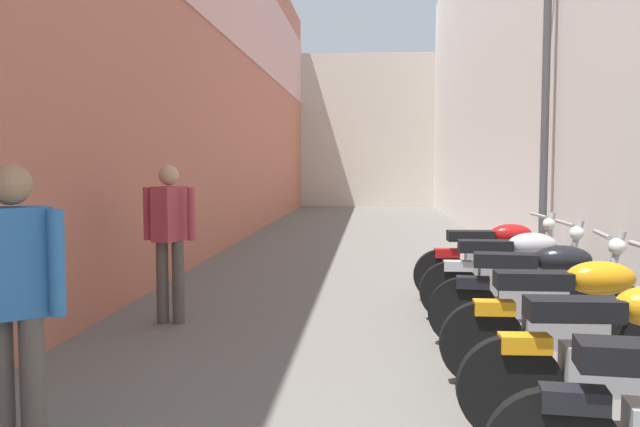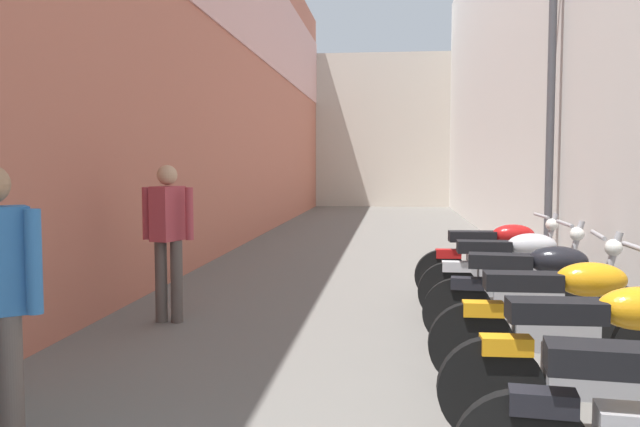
{
  "view_description": "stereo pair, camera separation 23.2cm",
  "coord_description": "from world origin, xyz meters",
  "px_view_note": "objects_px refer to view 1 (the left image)",
  "views": [
    {
      "loc": [
        0.18,
        0.11,
        1.56
      ],
      "look_at": [
        -0.39,
        7.41,
        1.03
      ],
      "focal_mm": 37.27,
      "sensor_mm": 36.0,
      "label": 1
    },
    {
      "loc": [
        0.41,
        0.13,
        1.56
      ],
      "look_at": [
        -0.39,
        7.41,
        1.03
      ],
      "focal_mm": 37.27,
      "sensor_mm": 36.0,
      "label": 2
    }
  ],
  "objects_px": {
    "motorcycle_sixth": "(540,292)",
    "motorcycle_seventh": "(514,272)",
    "motorcycle_fifth": "(574,317)",
    "motorcycle_eighth": "(496,259)",
    "street_lamp": "(539,68)",
    "pedestrian_further_down": "(170,231)",
    "motorcycle_fourth": "(625,355)",
    "pedestrian_mid_alley": "(14,297)"
  },
  "relations": [
    {
      "from": "motorcycle_sixth",
      "to": "motorcycle_eighth",
      "type": "xyz_separation_m",
      "value": [
        0.0,
        2.02,
        0.0
      ]
    },
    {
      "from": "motorcycle_fourth",
      "to": "motorcycle_fifth",
      "type": "xyz_separation_m",
      "value": [
        0.0,
        0.94,
        0.0
      ]
    },
    {
      "from": "motorcycle_fifth",
      "to": "motorcycle_eighth",
      "type": "bearing_deg",
      "value": 90.0
    },
    {
      "from": "motorcycle_sixth",
      "to": "motorcycle_eighth",
      "type": "distance_m",
      "value": 2.02
    },
    {
      "from": "motorcycle_sixth",
      "to": "pedestrian_further_down",
      "type": "bearing_deg",
      "value": 168.19
    },
    {
      "from": "motorcycle_fourth",
      "to": "motorcycle_sixth",
      "type": "bearing_deg",
      "value": 90.0
    },
    {
      "from": "motorcycle_sixth",
      "to": "pedestrian_further_down",
      "type": "distance_m",
      "value": 3.5
    },
    {
      "from": "street_lamp",
      "to": "motorcycle_seventh",
      "type": "bearing_deg",
      "value": -108.67
    },
    {
      "from": "motorcycle_fifth",
      "to": "street_lamp",
      "type": "relative_size",
      "value": 0.38
    },
    {
      "from": "motorcycle_fourth",
      "to": "motorcycle_fifth",
      "type": "distance_m",
      "value": 0.94
    },
    {
      "from": "motorcycle_seventh",
      "to": "pedestrian_further_down",
      "type": "bearing_deg",
      "value": -174.78
    },
    {
      "from": "motorcycle_fourth",
      "to": "motorcycle_sixth",
      "type": "relative_size",
      "value": 1.0
    },
    {
      "from": "motorcycle_seventh",
      "to": "motorcycle_fourth",
      "type": "bearing_deg",
      "value": -90.0
    },
    {
      "from": "pedestrian_mid_alley",
      "to": "motorcycle_fifth",
      "type": "bearing_deg",
      "value": 27.16
    },
    {
      "from": "motorcycle_fourth",
      "to": "pedestrian_further_down",
      "type": "height_order",
      "value": "pedestrian_further_down"
    },
    {
      "from": "street_lamp",
      "to": "pedestrian_further_down",
      "type": "bearing_deg",
      "value": -149.82
    },
    {
      "from": "motorcycle_fifth",
      "to": "pedestrian_further_down",
      "type": "distance_m",
      "value": 3.81
    },
    {
      "from": "motorcycle_fifth",
      "to": "motorcycle_sixth",
      "type": "xyz_separation_m",
      "value": [
        -0.0,
        0.95,
        0.0
      ]
    },
    {
      "from": "motorcycle_seventh",
      "to": "pedestrian_further_down",
      "type": "distance_m",
      "value": 3.45
    },
    {
      "from": "motorcycle_fourth",
      "to": "motorcycle_fifth",
      "type": "bearing_deg",
      "value": 90.0
    },
    {
      "from": "motorcycle_seventh",
      "to": "pedestrian_mid_alley",
      "type": "distance_m",
      "value": 4.81
    },
    {
      "from": "pedestrian_mid_alley",
      "to": "motorcycle_sixth",
      "type": "bearing_deg",
      "value": 39.07
    },
    {
      "from": "motorcycle_fifth",
      "to": "motorcycle_eighth",
      "type": "height_order",
      "value": "same"
    },
    {
      "from": "motorcycle_sixth",
      "to": "motorcycle_seventh",
      "type": "xyz_separation_m",
      "value": [
        0.0,
        1.02,
        0.0
      ]
    },
    {
      "from": "motorcycle_eighth",
      "to": "motorcycle_fourth",
      "type": "bearing_deg",
      "value": -90.0
    },
    {
      "from": "pedestrian_mid_alley",
      "to": "street_lamp",
      "type": "relative_size",
      "value": 0.33
    },
    {
      "from": "pedestrian_further_down",
      "to": "motorcycle_eighth",
      "type": "bearing_deg",
      "value": 21.05
    },
    {
      "from": "street_lamp",
      "to": "motorcycle_fourth",
      "type": "bearing_deg",
      "value": -98.02
    },
    {
      "from": "motorcycle_eighth",
      "to": "pedestrian_mid_alley",
      "type": "distance_m",
      "value": 5.6
    },
    {
      "from": "motorcycle_fifth",
      "to": "pedestrian_further_down",
      "type": "height_order",
      "value": "pedestrian_further_down"
    },
    {
      "from": "motorcycle_sixth",
      "to": "motorcycle_eighth",
      "type": "height_order",
      "value": "same"
    },
    {
      "from": "pedestrian_further_down",
      "to": "street_lamp",
      "type": "relative_size",
      "value": 0.33
    },
    {
      "from": "motorcycle_seventh",
      "to": "motorcycle_eighth",
      "type": "xyz_separation_m",
      "value": [
        -0.0,
        1.0,
        0.0
      ]
    },
    {
      "from": "pedestrian_further_down",
      "to": "motorcycle_seventh",
      "type": "bearing_deg",
      "value": 5.22
    },
    {
      "from": "motorcycle_eighth",
      "to": "pedestrian_further_down",
      "type": "height_order",
      "value": "pedestrian_further_down"
    },
    {
      "from": "pedestrian_further_down",
      "to": "street_lamp",
      "type": "height_order",
      "value": "street_lamp"
    },
    {
      "from": "motorcycle_eighth",
      "to": "pedestrian_mid_alley",
      "type": "bearing_deg",
      "value": -124.58
    },
    {
      "from": "motorcycle_eighth",
      "to": "pedestrian_mid_alley",
      "type": "height_order",
      "value": "pedestrian_mid_alley"
    },
    {
      "from": "motorcycle_eighth",
      "to": "motorcycle_seventh",
      "type": "bearing_deg",
      "value": -90.0
    },
    {
      "from": "motorcycle_fourth",
      "to": "pedestrian_mid_alley",
      "type": "height_order",
      "value": "pedestrian_mid_alley"
    },
    {
      "from": "motorcycle_seventh",
      "to": "pedestrian_mid_alley",
      "type": "height_order",
      "value": "pedestrian_mid_alley"
    },
    {
      "from": "motorcycle_fourth",
      "to": "pedestrian_mid_alley",
      "type": "relative_size",
      "value": 1.18
    }
  ]
}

